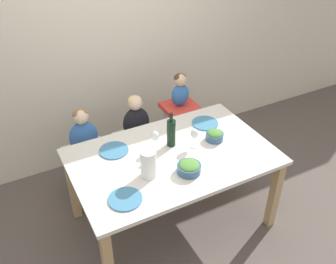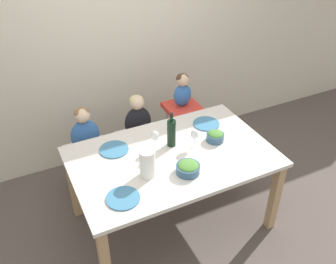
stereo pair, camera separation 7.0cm
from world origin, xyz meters
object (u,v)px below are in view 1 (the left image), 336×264
Objects in this scene: paper_towel_roll at (148,164)px; dinner_plate_back_right at (205,123)px; chair_far_left at (87,158)px; wine_glass_near at (194,134)px; dinner_plate_front_left at (125,199)px; chair_right_highchair at (180,119)px; salad_bowl_small at (215,135)px; salad_bowl_large at (189,167)px; wine_bottle at (171,132)px; person_child_left at (83,132)px; person_baby_right at (180,89)px; person_child_center at (136,118)px; dinner_plate_back_left at (114,150)px; chair_far_center at (137,143)px; wine_glass_far at (155,137)px.

paper_towel_roll is 0.94× the size of dinner_plate_back_right.
chair_far_left is at bearing 155.47° from dinner_plate_back_right.
wine_glass_near is 0.73× the size of dinner_plate_front_left.
salad_bowl_small is at bearing -94.74° from chair_right_highchair.
salad_bowl_large is 1.22× the size of salad_bowl_small.
wine_bottle is (-0.42, -0.60, 0.33)m from chair_right_highchair.
dinner_plate_front_left is at bearing -90.18° from person_child_left.
wine_bottle is at bearing 163.77° from salad_bowl_small.
salad_bowl_small is (-0.06, -0.71, -0.10)m from person_baby_right.
salad_bowl_large is (0.54, -0.98, 0.10)m from person_child_left.
person_child_center is at bearing 62.86° from dinner_plate_front_left.
dinner_plate_back_left is (-0.82, 0.25, -0.04)m from salad_bowl_small.
wine_bottle is 0.73m from dinner_plate_front_left.
chair_far_center is at bearing 106.92° from wine_glass_near.
wine_bottle is 0.43m from paper_towel_roll.
chair_far_center is at bearing 72.75° from paper_towel_roll.
wine_glass_far is (0.44, -0.60, 0.48)m from chair_far_left.
salad_bowl_small reaches higher than dinner_plate_front_left.
salad_bowl_small is 0.63× the size of dinner_plate_back_right.
chair_far_left is 1.09m from dinner_plate_front_left.
person_baby_right is 0.76m from wine_glass_near.
person_child_left is at bearing 105.44° from dinner_plate_back_left.
chair_right_highchair is 2.04× the size of person_baby_right.
dinner_plate_back_left is (0.13, -0.46, 0.36)m from chair_far_left.
dinner_plate_back_right is (0.00, -0.46, -0.14)m from person_baby_right.
person_child_center is 0.93m from paper_towel_roll.
dinner_plate_back_right is at bearing 47.44° from salad_bowl_large.
person_baby_right is 1.42× the size of dinner_plate_back_left.
dinner_plate_back_right is (0.88, -0.00, 0.00)m from dinner_plate_back_left.
dinner_plate_front_left is 1.00× the size of dinner_plate_back_left.
wine_glass_far reaches higher than dinner_plate_back_right.
dinner_plate_back_right is at bearing 28.30° from paper_towel_roll.
person_baby_right is 1.95× the size of wine_glass_near.
wine_glass_near reaches higher than chair_far_left.
person_child_center is 0.61m from dinner_plate_back_left.
wine_glass_far is at bearing -133.57° from person_baby_right.
chair_far_center is 0.77m from wine_glass_far.
dinner_plate_back_right is (0.43, 0.14, -0.12)m from wine_bottle.
person_child_center is 0.64m from wine_bottle.
salad_bowl_large is 0.70m from dinner_plate_back_right.
wine_glass_near is at bearing -44.04° from person_child_left.
salad_bowl_small is (0.43, -0.71, 0.10)m from person_child_center.
dinner_plate_back_right is at bearing -0.04° from dinner_plate_back_left.
person_baby_right is 0.74m from wine_bottle.
dinner_plate_front_left is (-0.53, -1.03, 0.36)m from chair_far_center.
chair_far_center is 0.89m from wine_glass_near.
dinner_plate_back_left is (-0.31, 0.13, -0.12)m from wine_glass_far.
person_child_left is 2.59× the size of wine_glass_far.
wine_glass_far is at bearing -97.92° from person_child_center.
paper_towel_roll is at bearing -130.92° from chair_right_highchair.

